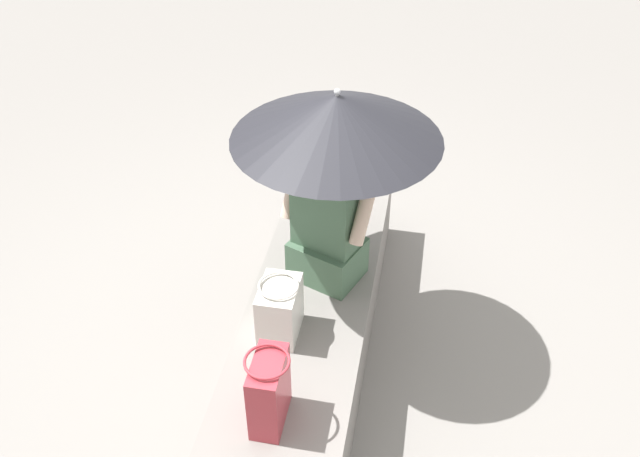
% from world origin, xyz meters
% --- Properties ---
extents(ground_plane, '(14.00, 14.00, 0.00)m').
position_xyz_m(ground_plane, '(0.00, 0.00, 0.00)').
color(ground_plane, gray).
extents(stone_bench, '(2.29, 0.61, 0.44)m').
position_xyz_m(stone_bench, '(0.00, 0.00, 0.22)').
color(stone_bench, gray).
rests_on(stone_bench, ground).
extents(person_seated, '(0.39, 0.51, 0.90)m').
position_xyz_m(person_seated, '(-0.13, 0.05, 0.83)').
color(person_seated, '#47664C').
rests_on(person_seated, stone_bench).
extents(parasol, '(0.98, 0.98, 1.07)m').
position_xyz_m(parasol, '(-0.14, 0.09, 1.37)').
color(parasol, '#B7B7BC').
rests_on(parasol, stone_bench).
extents(handbag_black, '(0.25, 0.19, 0.36)m').
position_xyz_m(handbag_black, '(0.82, -0.02, 0.62)').
color(handbag_black, '#B2333D').
rests_on(handbag_black, stone_bench).
extents(tote_bag_canvas, '(0.25, 0.19, 0.30)m').
position_xyz_m(tote_bag_canvas, '(0.32, -0.10, 0.58)').
color(tote_bag_canvas, silver).
rests_on(tote_bag_canvas, stone_bench).
extents(magazine, '(0.30, 0.23, 0.01)m').
position_xyz_m(magazine, '(-0.75, 0.09, 0.44)').
color(magazine, '#D83866').
rests_on(magazine, stone_bench).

